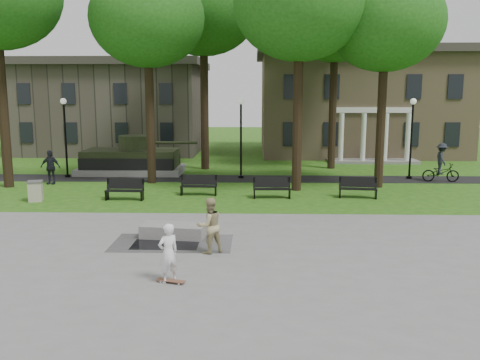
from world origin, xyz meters
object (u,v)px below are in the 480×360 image
Objects in this scene: friend_watching at (209,225)px; trash_bin at (36,191)px; park_bench_0 at (125,189)px; concrete_block at (174,231)px; cyclist at (441,166)px; skateboarder at (168,253)px.

trash_bin is (-8.85, 7.68, -0.42)m from friend_watching.
park_bench_0 is 1.89× the size of trash_bin.
concrete_block is 1.21× the size of park_bench_0.
concrete_block is at bearing 136.03° from cyclist.
friend_watching is 0.80× the size of cyclist.
skateboarder is 11.37m from park_bench_0.
skateboarder is 2.70m from friend_watching.
trash_bin is at bearing -72.26° from friend_watching.
friend_watching reaches higher than skateboarder.
concrete_block is 9.50m from trash_bin.
cyclist is at bearing 20.20° from park_bench_0.
concrete_block is 7.18m from park_bench_0.
park_bench_0 is at bearing -108.36° from skateboarder.
friend_watching reaches higher than concrete_block.
trash_bin is at bearing -90.35° from skateboarder.
concrete_block is 1.37× the size of skateboarder.
friend_watching is at bearing 143.18° from cyclist.
park_bench_0 is (-3.88, 10.68, -0.30)m from skateboarder.
friend_watching is 11.73m from trash_bin.
cyclist reaches higher than concrete_block.
trash_bin reaches higher than concrete_block.
cyclist is at bearing 15.81° from trash_bin.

